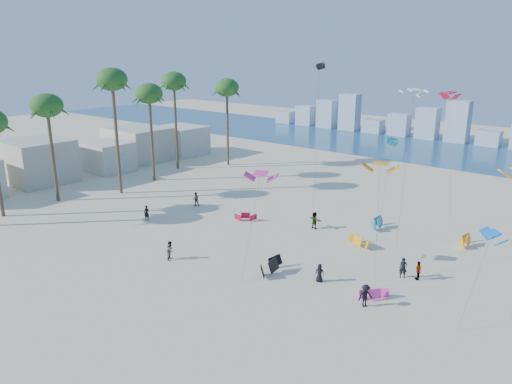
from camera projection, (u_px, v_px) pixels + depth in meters
The scene contains 10 objects.
ground at pixel (101, 281), 38.62m from camera, with size 220.00×220.00×0.00m, color beige.
ocean at pixel (431, 148), 91.62m from camera, with size 220.00×220.00×0.00m, color navy.
kitesurfer_near at pixel (147, 213), 52.43m from camera, with size 0.61×0.40×1.67m, color black.
kitesurfer_mid at pixel (170, 250), 42.53m from camera, with size 0.83×0.65×1.71m, color gray.
kitesurfers_far at pixel (314, 242), 44.28m from camera, with size 29.02×12.21×1.80m.
grounded_kites at pixel (346, 245), 44.78m from camera, with size 23.07×19.93×1.06m.
flying_kites at pixel (399, 130), 44.01m from camera, with size 27.97×29.13×17.04m.
palm_row at pixel (104, 97), 60.90m from camera, with size 8.62×44.80×16.03m.
beachfront_buildings at pixel (94, 154), 73.91m from camera, with size 11.50×43.00×6.00m.
distant_skyline at pixel (444, 126), 98.84m from camera, with size 85.00×3.00×8.40m.
Camera 1 is at (32.07, -18.81, 17.87)m, focal length 33.50 mm.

